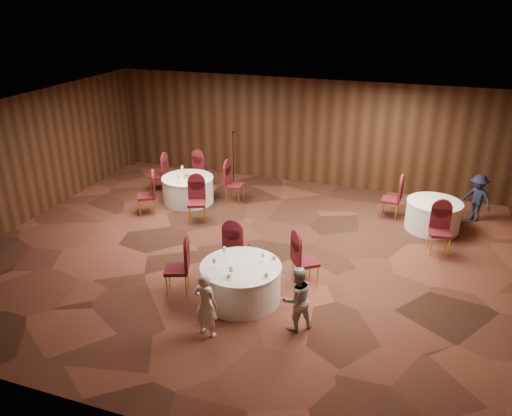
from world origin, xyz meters
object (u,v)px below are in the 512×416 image
(mic_stand, at_px, (233,169))
(woman_b, at_px, (297,299))
(table_left, at_px, (188,190))
(table_right, at_px, (433,215))
(woman_a, at_px, (206,305))
(man_c, at_px, (477,198))
(table_main, at_px, (241,282))

(mic_stand, relative_size, woman_b, 1.36)
(table_left, height_order, mic_stand, mic_stand)
(table_right, relative_size, woman_a, 1.10)
(table_right, bearing_deg, man_c, 41.54)
(woman_a, distance_m, man_c, 8.10)
(table_main, xyz_separation_m, table_left, (-3.14, 4.07, 0.00))
(table_left, bearing_deg, woman_a, -60.78)
(table_right, distance_m, mic_stand, 6.03)
(table_left, height_order, woman_b, woman_b)
(woman_a, relative_size, woman_b, 1.00)
(mic_stand, bearing_deg, table_right, -12.51)
(table_left, relative_size, woman_a, 1.18)
(mic_stand, bearing_deg, man_c, -3.27)
(table_right, bearing_deg, table_left, -176.23)
(man_c, bearing_deg, table_right, -102.54)
(table_left, distance_m, woman_b, 6.36)
(woman_b, bearing_deg, table_right, -155.36)
(table_right, distance_m, man_c, 1.40)
(table_left, bearing_deg, man_c, 10.02)
(table_left, relative_size, mic_stand, 0.87)
(table_right, height_order, mic_stand, mic_stand)
(woman_a, xyz_separation_m, man_c, (4.65, 6.63, 0.02))
(table_main, distance_m, woman_b, 1.38)
(woman_b, bearing_deg, table_main, -65.19)
(table_left, xyz_separation_m, table_right, (6.58, 0.43, 0.00))
(table_right, distance_m, woman_b, 5.50)
(table_left, xyz_separation_m, man_c, (7.61, 1.34, 0.25))
(woman_b, bearing_deg, table_left, -88.18)
(mic_stand, bearing_deg, woman_a, -72.17)
(woman_a, relative_size, man_c, 0.98)
(table_main, bearing_deg, table_right, 52.56)
(mic_stand, height_order, man_c, mic_stand)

